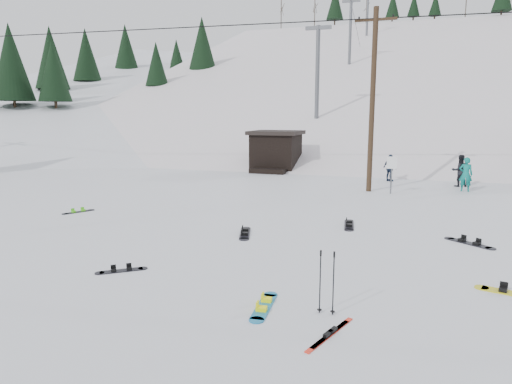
% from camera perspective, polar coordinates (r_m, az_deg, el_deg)
% --- Properties ---
extents(ground, '(200.00, 200.00, 0.00)m').
position_cam_1_polar(ground, '(11.18, -3.25, -10.82)').
color(ground, silver).
rests_on(ground, ground).
extents(ski_slope, '(60.00, 85.24, 65.97)m').
position_cam_1_polar(ski_slope, '(66.74, 14.89, -4.36)').
color(ski_slope, silver).
rests_on(ski_slope, ground).
extents(ridge_left, '(47.54, 95.03, 58.38)m').
position_cam_1_polar(ridge_left, '(71.75, -15.56, -2.59)').
color(ridge_left, silver).
rests_on(ridge_left, ground).
extents(treeline_left, '(20.00, 64.00, 10.00)m').
position_cam_1_polar(treeline_left, '(62.65, -18.63, 5.68)').
color(treeline_left, black).
rests_on(treeline_left, ground).
extents(treeline_crest, '(50.00, 6.00, 10.00)m').
position_cam_1_polar(treeline_crest, '(95.85, 16.55, 7.04)').
color(treeline_crest, black).
rests_on(treeline_crest, ski_slope).
extents(utility_pole, '(2.00, 0.26, 9.00)m').
position_cam_1_polar(utility_pole, '(23.78, 14.36, 11.29)').
color(utility_pole, '#3A2819').
rests_on(utility_pole, ground).
extents(trail_sign, '(0.50, 0.09, 1.85)m').
position_cam_1_polar(trail_sign, '(23.44, 16.60, 2.87)').
color(trail_sign, '#595B60').
rests_on(trail_sign, ground).
extents(lift_hut, '(3.40, 4.10, 2.75)m').
position_cam_1_polar(lift_hut, '(32.02, 2.51, 5.18)').
color(lift_hut, black).
rests_on(lift_hut, ground).
extents(lift_tower_near, '(2.20, 0.36, 8.00)m').
position_cam_1_polar(lift_tower_near, '(40.67, 7.70, 15.24)').
color(lift_tower_near, '#595B60').
rests_on(lift_tower_near, ski_slope).
extents(lift_tower_mid, '(2.20, 0.36, 8.00)m').
position_cam_1_polar(lift_tower_mid, '(61.11, 11.72, 19.42)').
color(lift_tower_mid, '#595B60').
rests_on(lift_tower_mid, ski_slope).
extents(lift_tower_far, '(2.20, 0.36, 8.00)m').
position_cam_1_polar(lift_tower_far, '(81.86, 13.79, 21.45)').
color(lift_tower_far, '#595B60').
rests_on(lift_tower_far, ski_slope).
extents(hero_snowboard, '(0.41, 1.58, 0.11)m').
position_cam_1_polar(hero_snowboard, '(9.66, 1.01, -14.04)').
color(hero_snowboard, '#1C7FB6').
rests_on(hero_snowboard, ground).
extents(hero_skis, '(0.62, 1.57, 0.08)m').
position_cam_1_polar(hero_skis, '(8.69, 9.26, -17.08)').
color(hero_skis, red).
rests_on(hero_skis, ground).
extents(ski_poles, '(0.36, 0.09, 1.30)m').
position_cam_1_polar(ski_poles, '(9.24, 8.83, -11.04)').
color(ski_poles, black).
rests_on(ski_poles, ground).
extents(board_scatter_a, '(1.07, 0.89, 0.09)m').
position_cam_1_polar(board_scatter_a, '(12.17, -16.47, -9.36)').
color(board_scatter_a, black).
rests_on(board_scatter_a, ground).
extents(board_scatter_b, '(0.75, 1.65, 0.12)m').
position_cam_1_polar(board_scatter_b, '(15.14, -1.39, -5.15)').
color(board_scatter_b, black).
rests_on(board_scatter_b, ground).
extents(board_scatter_c, '(0.76, 1.20, 0.09)m').
position_cam_1_polar(board_scatter_c, '(19.77, -21.32, -2.30)').
color(board_scatter_c, black).
rests_on(board_scatter_c, ground).
extents(board_scatter_d, '(1.38, 1.11, 0.12)m').
position_cam_1_polar(board_scatter_d, '(15.47, 25.11, -5.77)').
color(board_scatter_d, black).
rests_on(board_scatter_d, ground).
extents(board_scatter_f, '(0.49, 1.70, 0.12)m').
position_cam_1_polar(board_scatter_f, '(16.58, 11.55, -4.03)').
color(board_scatter_f, black).
rests_on(board_scatter_f, ground).
extents(skier_teal, '(0.68, 0.48, 1.75)m').
position_cam_1_polar(skier_teal, '(25.55, 24.75, 2.02)').
color(skier_teal, '#0B736A').
rests_on(skier_teal, ground).
extents(skier_dark, '(0.97, 0.82, 1.73)m').
position_cam_1_polar(skier_dark, '(27.13, 24.12, 2.44)').
color(skier_dark, black).
rests_on(skier_dark, ground).
extents(skier_navy, '(0.97, 0.87, 1.58)m').
position_cam_1_polar(skier_navy, '(27.84, 16.41, 2.91)').
color(skier_navy, '#162239').
rests_on(skier_navy, ground).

